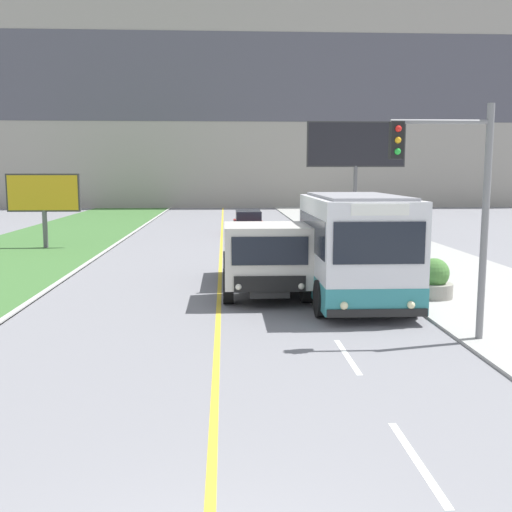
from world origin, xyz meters
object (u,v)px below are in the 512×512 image
dump_truck (265,258)px  billboard_large (356,148)px  planter_round_near (434,281)px  car_distant (248,223)px  traffic_light_mast (456,192)px  billboard_small (43,195)px  city_bus (355,250)px  planter_round_second (398,261)px

dump_truck → billboard_large: bearing=70.0°
planter_round_near → billboard_large: bearing=84.3°
car_distant → traffic_light_mast: bearing=-81.4°
car_distant → traffic_light_mast: 24.45m
car_distant → billboard_small: (-10.56, -6.30, 1.99)m
city_bus → billboard_small: bearing=133.1°
dump_truck → billboard_large: billboard_large is taller
planter_round_second → city_bus: bearing=-121.3°
billboard_large → billboard_small: billboard_large is taller
car_distant → planter_round_second: 16.67m
car_distant → planter_round_second: bearing=-73.3°
city_bus → billboard_large: bearing=77.8°
billboard_small → planter_round_near: 20.43m
planter_round_near → traffic_light_mast: bearing=-104.9°
traffic_light_mast → planter_round_second: 8.60m
billboard_large → billboard_small: bearing=-157.4°
city_bus → car_distant: bearing=96.6°
traffic_light_mast → planter_round_second: (1.14, 8.06, -2.77)m
dump_truck → planter_round_near: 5.18m
dump_truck → planter_round_second: 5.65m
dump_truck → car_distant: bearing=89.3°
dump_truck → billboard_large: size_ratio=0.97×
traffic_light_mast → billboard_small: (-14.20, 17.73, -0.73)m
dump_truck → billboard_small: 16.10m
city_bus → billboard_large: 21.79m
city_bus → car_distant: 20.19m
car_distant → billboard_large: (6.86, 0.94, 4.67)m
city_bus → traffic_light_mast: 4.57m
traffic_light_mast → planter_round_near: bearing=75.1°
billboard_small → traffic_light_mast: bearing=-51.3°
traffic_light_mast → billboard_large: (3.22, 24.97, 1.95)m
car_distant → billboard_small: size_ratio=1.14×
billboard_large → billboard_small: (-17.42, -7.24, -2.68)m
car_distant → planter_round_near: bearing=-76.2°
dump_truck → billboard_small: billboard_small is taller
dump_truck → car_distant: size_ratio=1.57×
dump_truck → billboard_large: (7.08, 19.49, 4.17)m
city_bus → dump_truck: (-2.53, 1.49, -0.42)m
traffic_light_mast → planter_round_near: 5.39m
planter_round_near → planter_round_second: planter_round_second is taller
city_bus → planter_round_second: bearing=58.7°
dump_truck → car_distant: dump_truck is taller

